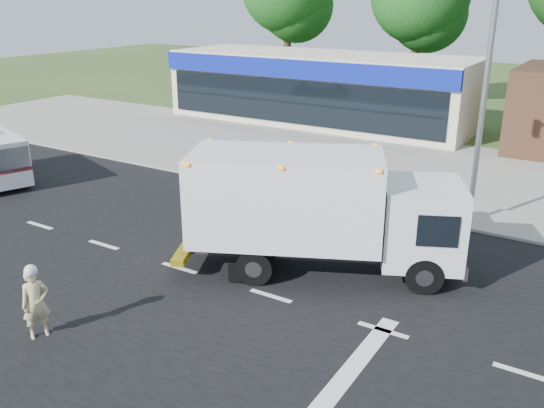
# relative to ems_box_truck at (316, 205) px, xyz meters

# --- Properties ---
(ground) EXTENTS (120.00, 120.00, 0.00)m
(ground) POSITION_rel_ems_box_truck_xyz_m (-0.24, -1.91, -1.91)
(ground) COLOR #385123
(ground) RESTS_ON ground
(road_asphalt) EXTENTS (60.00, 14.00, 0.02)m
(road_asphalt) POSITION_rel_ems_box_truck_xyz_m (-0.24, -1.91, -1.91)
(road_asphalt) COLOR black
(road_asphalt) RESTS_ON ground
(sidewalk) EXTENTS (60.00, 2.40, 0.12)m
(sidewalk) POSITION_rel_ems_box_truck_xyz_m (-0.24, 6.29, -1.85)
(sidewalk) COLOR gray
(sidewalk) RESTS_ON ground
(parking_apron) EXTENTS (60.00, 9.00, 0.02)m
(parking_apron) POSITION_rel_ems_box_truck_xyz_m (-0.24, 12.09, -1.90)
(parking_apron) COLOR gray
(parking_apron) RESTS_ON ground
(lane_markings) EXTENTS (55.20, 7.00, 0.01)m
(lane_markings) POSITION_rel_ems_box_truck_xyz_m (1.12, -3.26, -1.90)
(lane_markings) COLOR silver
(lane_markings) RESTS_ON road_asphalt
(ems_box_truck) EXTENTS (7.77, 5.22, 3.32)m
(ems_box_truck) POSITION_rel_ems_box_truck_xyz_m (0.00, 0.00, 0.00)
(ems_box_truck) COLOR black
(ems_box_truck) RESTS_ON ground
(emergency_worker) EXTENTS (0.61, 0.71, 1.75)m
(emergency_worker) POSITION_rel_ems_box_truck_xyz_m (-3.65, -6.14, -1.05)
(emergency_worker) COLOR #C3B782
(emergency_worker) RESTS_ON ground
(retail_strip_mall) EXTENTS (18.00, 6.20, 4.00)m
(retail_strip_mall) POSITION_rel_ems_box_truck_xyz_m (-9.24, 18.02, 0.10)
(retail_strip_mall) COLOR beige
(retail_strip_mall) RESTS_ON ground
(traffic_signal_pole) EXTENTS (3.51, 0.25, 8.00)m
(traffic_signal_pole) POSITION_rel_ems_box_truck_xyz_m (2.12, 5.69, 3.01)
(traffic_signal_pole) COLOR gray
(traffic_signal_pole) RESTS_ON ground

